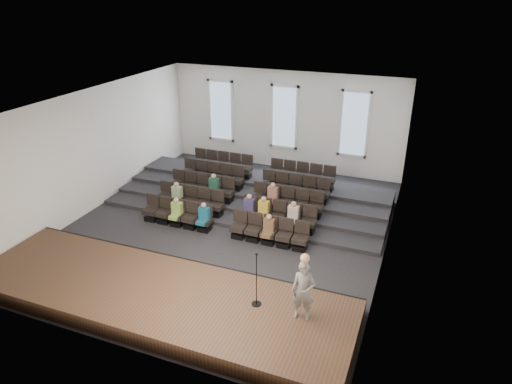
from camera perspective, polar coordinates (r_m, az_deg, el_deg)
ground at (r=18.12m, az=-3.53°, el=-4.37°), size 14.00×14.00×0.00m
ceiling at (r=16.31m, az=-3.99°, el=11.25°), size 12.00×14.00×0.02m
wall_back at (r=23.28m, az=3.59°, el=8.90°), size 12.00×0.04×5.00m
wall_front at (r=11.77m, az=-18.35°, el=-8.82°), size 12.00×0.04×5.00m
wall_left at (r=20.23m, az=-19.49°, el=5.11°), size 0.04×14.00×5.00m
wall_right at (r=15.67m, az=16.68°, el=-0.03°), size 0.04×14.00×5.00m
stage at (r=14.27m, az=-12.30°, el=-12.61°), size 11.80×3.60×0.50m
stage_lip at (r=15.47m, az=-8.74°, el=-9.05°), size 11.80×0.06×0.52m
risers at (r=20.64m, az=0.11°, el=0.05°), size 11.80×4.80×0.60m
seating_rows at (r=19.07m, az=-1.66°, el=-0.50°), size 6.80×4.70×1.67m
windows at (r=23.16m, az=3.55°, el=9.33°), size 8.44×0.10×3.24m
audience at (r=17.96m, az=-2.72°, el=-1.70°), size 5.45×2.64×1.10m
speaker at (r=12.36m, az=5.93°, el=-12.20°), size 0.67×0.48×1.73m
mic_stand at (r=12.95m, az=0.05°, el=-12.10°), size 0.28×0.28×1.69m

